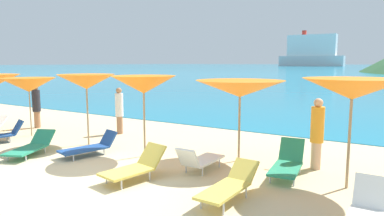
{
  "coord_description": "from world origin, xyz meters",
  "views": [
    {
      "loc": [
        6.05,
        -5.08,
        2.57
      ],
      "look_at": [
        0.6,
        3.67,
        1.2
      ],
      "focal_mm": 32.32,
      "sensor_mm": 36.0,
      "label": 1
    }
  ],
  "objects": [
    {
      "name": "lounge_chair_7",
      "position": [
        3.36,
        0.56,
        0.3
      ],
      "size": [
        0.59,
        1.69,
        0.6
      ],
      "rotation": [
        0.0,
        0.0,
        -0.04
      ],
      "color": "#D8BF4C",
      "rests_on": "ground_plane"
    },
    {
      "name": "lounge_chair_1",
      "position": [
        2.03,
        1.71,
        0.3
      ],
      "size": [
        0.54,
        1.45,
        0.69
      ],
      "rotation": [
        0.0,
        0.0,
        3.12
      ],
      "color": "white",
      "rests_on": "ground_plane"
    },
    {
      "name": "umbrella_5",
      "position": [
        5.14,
        2.39,
        2.04
      ],
      "size": [
        2.05,
        2.05,
        2.25
      ],
      "color": "#9E7F59",
      "rests_on": "ground_plane"
    },
    {
      "name": "beachgoer_1",
      "position": [
        4.3,
        3.4,
        0.92
      ],
      "size": [
        0.31,
        0.31,
        1.72
      ],
      "rotation": [
        0.0,
        0.0,
        3.67
      ],
      "color": "#DBAA84",
      "rests_on": "ground_plane"
    },
    {
      "name": "umbrella_1",
      "position": [
        -5.05,
        2.06,
        1.79
      ],
      "size": [
        1.98,
        1.98,
        2.04
      ],
      "color": "#9E7F59",
      "rests_on": "ground_plane"
    },
    {
      "name": "umbrella_4",
      "position": [
        2.43,
        3.05,
        1.89
      ],
      "size": [
        2.37,
        2.37,
        2.11
      ],
      "color": "#9E7F59",
      "rests_on": "ground_plane"
    },
    {
      "name": "cruise_ship",
      "position": [
        -49.47,
        235.11,
        9.27
      ],
      "size": [
        41.48,
        8.39,
        23.74
      ],
      "rotation": [
        0.0,
        0.0,
        -0.0
      ],
      "color": "silver",
      "rests_on": "ocean_water"
    },
    {
      "name": "beachgoer_3",
      "position": [
        -6.24,
        3.1,
        0.91
      ],
      "size": [
        0.31,
        0.31,
        1.7
      ],
      "rotation": [
        0.0,
        0.0,
        2.45
      ],
      "color": "#A3704C",
      "rests_on": "ground_plane"
    },
    {
      "name": "lounge_chair_4",
      "position": [
        1.12,
        0.48,
        0.31
      ],
      "size": [
        0.89,
        1.54,
        0.7
      ],
      "rotation": [
        0.0,
        0.0,
        -0.19
      ],
      "color": "#D8BF4C",
      "rests_on": "ground_plane"
    },
    {
      "name": "lounge_chair_9",
      "position": [
        5.68,
        0.54,
        0.33
      ],
      "size": [
        0.55,
        1.27,
        0.76
      ],
      "rotation": [
        0.0,
        0.0,
        -0.01
      ],
      "color": "white",
      "rests_on": "ground_plane"
    },
    {
      "name": "umbrella_2",
      "position": [
        -2.33,
        2.22,
        1.97
      ],
      "size": [
        1.74,
        1.74,
        2.2
      ],
      "color": "#9E7F59",
      "rests_on": "ground_plane"
    },
    {
      "name": "beachgoer_0",
      "position": [
        -2.66,
        3.97,
        0.89
      ],
      "size": [
        0.29,
        0.29,
        1.67
      ],
      "rotation": [
        0.0,
        0.0,
        0.36
      ],
      "color": "#A3704C",
      "rests_on": "ground_plane"
    },
    {
      "name": "umbrella_3",
      "position": [
        0.05,
        2.09,
        1.97
      ],
      "size": [
        1.81,
        1.81,
        2.21
      ],
      "color": "#9E7F59",
      "rests_on": "ground_plane"
    },
    {
      "name": "lounge_chair_5",
      "position": [
        3.87,
        2.52,
        0.3
      ],
      "size": [
        0.75,
        1.63,
        0.74
      ],
      "rotation": [
        0.0,
        0.0,
        0.12
      ],
      "color": "#268C66",
      "rests_on": "ground_plane"
    },
    {
      "name": "lounge_chair_8",
      "position": [
        -1.3,
        1.37,
        0.25
      ],
      "size": [
        0.94,
        1.65,
        0.61
      ],
      "rotation": [
        0.0,
        0.0,
        -0.26
      ],
      "color": "#1E478C",
      "rests_on": "ground_plane"
    },
    {
      "name": "ground_plane",
      "position": [
        0.0,
        10.0,
        -0.15
      ],
      "size": [
        50.0,
        100.0,
        0.3
      ],
      "primitive_type": "cube",
      "color": "beige"
    },
    {
      "name": "lounge_chair_2",
      "position": [
        -2.74,
        0.53,
        0.25
      ],
      "size": [
        1.22,
        1.78,
        0.58
      ],
      "rotation": [
        0.0,
        0.0,
        0.41
      ],
      "color": "#268C66",
      "rests_on": "ground_plane"
    }
  ]
}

